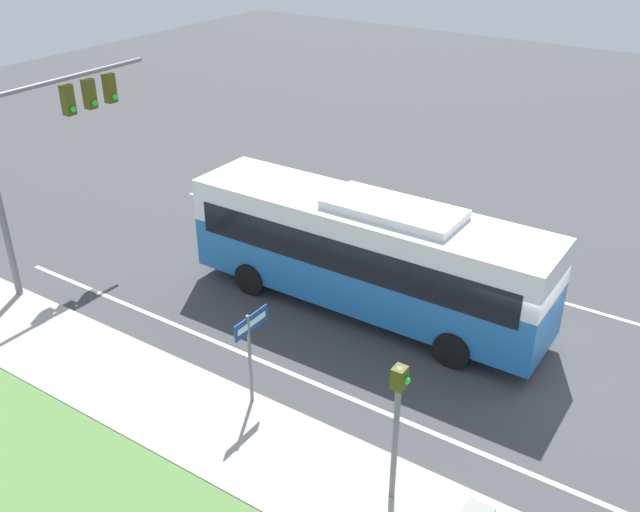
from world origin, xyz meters
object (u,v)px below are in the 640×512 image
signal_gantry (51,133)px  pedestrian_signal (397,414)px  bus (366,250)px  street_sign (251,343)px

signal_gantry → pedestrian_signal: bearing=-102.3°
bus → street_sign: size_ratio=4.22×
bus → pedestrian_signal: 7.22m
pedestrian_signal → street_sign: size_ratio=1.31×
bus → signal_gantry: size_ratio=1.70×
signal_gantry → street_sign: 9.46m
signal_gantry → pedestrian_signal: (-2.82, -12.98, -2.32)m
signal_gantry → street_sign: bearing=-102.8°
pedestrian_signal → street_sign: (0.82, 4.17, -0.48)m
pedestrian_signal → street_sign: 4.27m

